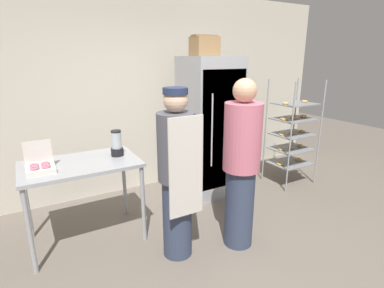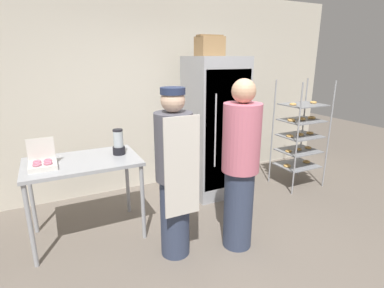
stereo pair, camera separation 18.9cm
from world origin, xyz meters
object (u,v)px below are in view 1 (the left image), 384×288
at_px(donut_box, 40,167).
at_px(person_customer, 241,165).
at_px(baking_rack, 292,134).
at_px(cardboard_storage_box, 204,46).
at_px(person_baker, 177,174).
at_px(blender_pitcher, 117,145).
at_px(refrigerator, 210,127).

bearing_deg(donut_box, person_customer, -24.67).
distance_m(baking_rack, person_customer, 1.97).
height_order(baking_rack, person_customer, person_customer).
height_order(cardboard_storage_box, person_baker, cardboard_storage_box).
xyz_separation_m(blender_pitcher, person_baker, (0.35, -0.76, -0.14)).
bearing_deg(person_customer, cardboard_storage_box, 74.61).
bearing_deg(person_baker, person_customer, -13.84).
xyz_separation_m(donut_box, cardboard_storage_box, (2.11, 0.48, 1.13)).
distance_m(refrigerator, cardboard_storage_box, 1.10).
height_order(baking_rack, donut_box, baking_rack).
height_order(donut_box, person_customer, person_customer).
height_order(refrigerator, cardboard_storage_box, cardboard_storage_box).
relative_size(donut_box, person_baker, 0.17).
distance_m(donut_box, person_customer, 1.93).
height_order(refrigerator, person_baker, refrigerator).
relative_size(baking_rack, person_baker, 0.96).
distance_m(blender_pitcher, person_baker, 0.84).
distance_m(baking_rack, cardboard_storage_box, 1.92).
bearing_deg(person_baker, cardboard_storage_box, 48.47).
bearing_deg(donut_box, refrigerator, 11.79).
relative_size(refrigerator, person_customer, 1.11).
xyz_separation_m(baking_rack, donut_box, (-3.49, -0.11, 0.14)).
bearing_deg(blender_pitcher, donut_box, -171.97).
bearing_deg(donut_box, baking_rack, 1.77).
bearing_deg(baking_rack, blender_pitcher, 180.00).
bearing_deg(baking_rack, cardboard_storage_box, 165.11).
bearing_deg(refrigerator, baking_rack, -15.17).
xyz_separation_m(baking_rack, person_baker, (-2.38, -0.76, 0.08)).
relative_size(refrigerator, cardboard_storage_box, 5.79).
bearing_deg(baking_rack, refrigerator, 164.83).
xyz_separation_m(baking_rack, person_customer, (-1.74, -0.91, 0.10)).
bearing_deg(blender_pitcher, baking_rack, -0.00).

